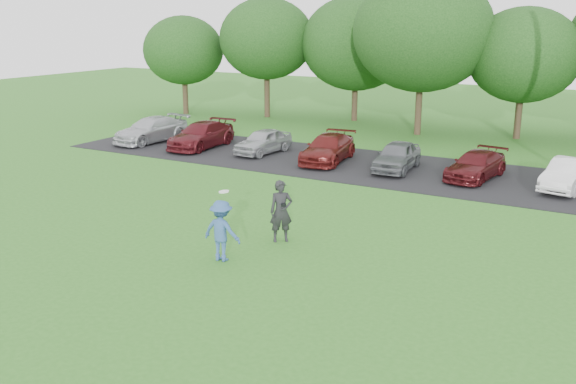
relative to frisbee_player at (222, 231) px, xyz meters
The scene contains 6 objects.
ground 1.24m from the frisbee_player, 58.37° to the right, with size 100.00×100.00×0.00m, color #2D6B1E.
parking_lot 12.25m from the frisbee_player, 87.72° to the left, with size 32.00×6.50×0.03m, color black.
frisbee_player is the anchor object (origin of this frame).
camera_bystander 2.16m from the frisbee_player, 73.28° to the left, with size 0.78×0.75×1.80m.
parked_cars 12.18m from the frisbee_player, 95.02° to the left, with size 28.47×4.92×1.25m.
tree_row 22.44m from the frisbee_player, 84.81° to the left, with size 42.39×9.85×8.64m.
Camera 1 is at (8.89, -12.32, 6.28)m, focal length 40.00 mm.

